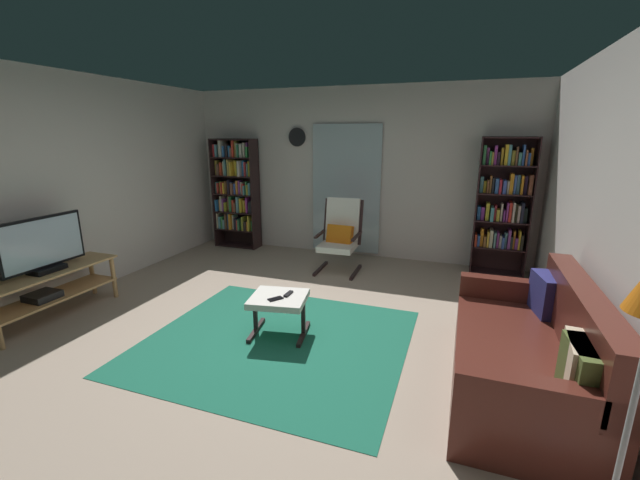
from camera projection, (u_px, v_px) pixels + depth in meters
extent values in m
plane|color=tan|center=(274.00, 332.00, 3.99)|extent=(7.02, 7.02, 0.00)
cube|color=silver|center=(354.00, 173.00, 6.29)|extent=(5.60, 0.06, 2.60)
cube|color=silver|center=(55.00, 189.00, 4.54)|extent=(0.06, 6.00, 2.60)
cube|color=silver|center=(623.00, 224.00, 2.77)|extent=(0.06, 6.00, 2.60)
cube|color=silver|center=(346.00, 190.00, 6.33)|extent=(1.10, 0.01, 2.00)
cube|color=#1E6A51|center=(277.00, 340.00, 3.82)|extent=(2.40, 2.17, 0.01)
cube|color=tan|center=(48.00, 272.00, 4.18)|extent=(0.44, 1.40, 0.02)
cube|color=tan|center=(52.00, 297.00, 4.25)|extent=(0.40, 1.34, 0.02)
cylinder|color=tan|center=(114.00, 277.00, 4.78)|extent=(0.05, 0.05, 0.50)
cylinder|color=tan|center=(92.00, 274.00, 4.89)|extent=(0.05, 0.05, 0.50)
cube|color=black|center=(43.00, 296.00, 4.15)|extent=(0.26, 0.28, 0.07)
cube|color=black|center=(47.00, 269.00, 4.17)|extent=(0.20, 0.32, 0.05)
cube|color=black|center=(42.00, 242.00, 4.10)|extent=(0.04, 0.89, 0.53)
cube|color=silver|center=(44.00, 243.00, 4.09)|extent=(0.01, 0.83, 0.47)
cube|color=black|center=(217.00, 193.00, 6.93)|extent=(0.02, 0.30, 1.82)
cube|color=black|center=(256.00, 195.00, 6.68)|extent=(0.02, 0.30, 1.82)
cube|color=black|center=(240.00, 193.00, 6.93)|extent=(0.76, 0.02, 1.82)
cube|color=black|center=(239.00, 245.00, 7.03)|extent=(0.73, 0.28, 0.02)
cube|color=black|center=(238.00, 229.00, 6.96)|extent=(0.73, 0.28, 0.02)
cube|color=black|center=(237.00, 212.00, 6.88)|extent=(0.73, 0.28, 0.02)
cube|color=black|center=(236.00, 194.00, 6.80)|extent=(0.73, 0.28, 0.02)
cube|color=black|center=(235.00, 176.00, 6.72)|extent=(0.73, 0.28, 0.02)
cube|color=black|center=(234.00, 158.00, 6.65)|extent=(0.73, 0.28, 0.02)
cube|color=black|center=(233.00, 140.00, 6.57)|extent=(0.73, 0.28, 0.02)
cube|color=beige|center=(220.00, 220.00, 7.03)|extent=(0.02, 0.22, 0.26)
cube|color=#5593A4|center=(223.00, 222.00, 7.02)|extent=(0.04, 0.21, 0.21)
cube|color=#32873D|center=(225.00, 222.00, 7.01)|extent=(0.03, 0.19, 0.21)
cube|color=#5B969E|center=(227.00, 223.00, 7.01)|extent=(0.04, 0.23, 0.16)
cube|color=brown|center=(229.00, 221.00, 6.98)|extent=(0.02, 0.23, 0.26)
cube|color=#3359A2|center=(231.00, 220.00, 6.98)|extent=(0.04, 0.19, 0.27)
cube|color=orange|center=(232.00, 221.00, 6.93)|extent=(0.04, 0.20, 0.27)
cube|color=beige|center=(235.00, 221.00, 6.94)|extent=(0.02, 0.15, 0.25)
cube|color=black|center=(237.00, 223.00, 6.92)|extent=(0.04, 0.18, 0.19)
cube|color=#CF3E3A|center=(240.00, 224.00, 6.93)|extent=(0.04, 0.23, 0.17)
cube|color=#397B4D|center=(241.00, 224.00, 6.89)|extent=(0.03, 0.23, 0.19)
cube|color=#3E59AC|center=(244.00, 224.00, 6.89)|extent=(0.03, 0.12, 0.19)
cube|color=olive|center=(245.00, 223.00, 6.87)|extent=(0.03, 0.23, 0.24)
cube|color=#282222|center=(247.00, 225.00, 6.85)|extent=(0.04, 0.18, 0.16)
cube|color=orange|center=(250.00, 225.00, 6.84)|extent=(0.03, 0.18, 0.16)
cube|color=gold|center=(251.00, 223.00, 6.82)|extent=(0.03, 0.23, 0.26)
cube|color=#3B7E47|center=(254.00, 225.00, 6.83)|extent=(0.04, 0.17, 0.17)
cube|color=#276BB3|center=(219.00, 205.00, 6.95)|extent=(0.03, 0.22, 0.19)
cube|color=orange|center=(221.00, 205.00, 6.95)|extent=(0.02, 0.13, 0.19)
cube|color=beige|center=(223.00, 203.00, 6.92)|extent=(0.03, 0.17, 0.26)
cube|color=#8C4197|center=(225.00, 204.00, 6.92)|extent=(0.02, 0.18, 0.22)
cube|color=#9F9D28|center=(228.00, 206.00, 6.92)|extent=(0.03, 0.19, 0.15)
cube|color=brown|center=(230.00, 203.00, 6.89)|extent=(0.04, 0.11, 0.26)
cube|color=#358146|center=(232.00, 204.00, 6.87)|extent=(0.04, 0.15, 0.26)
cube|color=red|center=(236.00, 205.00, 6.88)|extent=(0.03, 0.20, 0.20)
cube|color=brown|center=(237.00, 207.00, 6.85)|extent=(0.04, 0.18, 0.16)
cube|color=#964294|center=(239.00, 205.00, 6.85)|extent=(0.02, 0.14, 0.23)
cube|color=#5A919A|center=(240.00, 204.00, 6.82)|extent=(0.04, 0.23, 0.26)
cube|color=gold|center=(243.00, 205.00, 6.82)|extent=(0.03, 0.23, 0.24)
cube|color=gold|center=(245.00, 206.00, 6.81)|extent=(0.03, 0.12, 0.20)
cube|color=orange|center=(248.00, 206.00, 6.80)|extent=(0.04, 0.14, 0.21)
cube|color=#9D3196|center=(250.00, 204.00, 6.78)|extent=(0.03, 0.24, 0.26)
cube|color=#408249|center=(251.00, 207.00, 6.78)|extent=(0.03, 0.15, 0.17)
cube|color=black|center=(253.00, 207.00, 6.74)|extent=(0.04, 0.23, 0.20)
cube|color=teal|center=(219.00, 187.00, 6.90)|extent=(0.04, 0.18, 0.19)
cube|color=red|center=(221.00, 188.00, 6.88)|extent=(0.03, 0.21, 0.18)
cube|color=#9A9933|center=(223.00, 187.00, 6.86)|extent=(0.04, 0.14, 0.20)
cube|color=red|center=(225.00, 188.00, 6.83)|extent=(0.02, 0.23, 0.19)
cube|color=gold|center=(226.00, 188.00, 6.82)|extent=(0.02, 0.20, 0.18)
cube|color=brown|center=(228.00, 187.00, 6.81)|extent=(0.03, 0.16, 0.21)
cube|color=#251D2B|center=(230.00, 187.00, 6.79)|extent=(0.04, 0.12, 0.23)
cube|color=#3D63A1|center=(233.00, 188.00, 6.81)|extent=(0.03, 0.15, 0.19)
cube|color=brown|center=(234.00, 188.00, 6.77)|extent=(0.04, 0.21, 0.18)
cube|color=#3358BA|center=(236.00, 189.00, 6.75)|extent=(0.03, 0.14, 0.18)
cube|color=orange|center=(239.00, 187.00, 6.75)|extent=(0.04, 0.15, 0.22)
cube|color=#893E94|center=(241.00, 187.00, 6.73)|extent=(0.03, 0.12, 0.23)
cube|color=beige|center=(243.00, 188.00, 6.74)|extent=(0.03, 0.15, 0.20)
cube|color=red|center=(245.00, 189.00, 6.73)|extent=(0.04, 0.17, 0.18)
cube|color=#5399A0|center=(247.00, 190.00, 6.71)|extent=(0.02, 0.23, 0.15)
cube|color=#2F793F|center=(248.00, 188.00, 6.69)|extent=(0.03, 0.16, 0.22)
cube|color=olive|center=(250.00, 190.00, 6.68)|extent=(0.03, 0.22, 0.17)
cube|color=teal|center=(252.00, 189.00, 6.66)|extent=(0.03, 0.20, 0.20)
cube|color=#AA9734|center=(218.00, 168.00, 6.81)|extent=(0.04, 0.12, 0.24)
cube|color=brown|center=(220.00, 169.00, 6.77)|extent=(0.03, 0.16, 0.19)
cube|color=red|center=(223.00, 169.00, 6.78)|extent=(0.04, 0.17, 0.21)
cube|color=beige|center=(225.00, 168.00, 6.76)|extent=(0.02, 0.13, 0.23)
cube|color=teal|center=(227.00, 167.00, 6.73)|extent=(0.04, 0.15, 0.27)
cube|color=#2B6DAF|center=(230.00, 168.00, 6.73)|extent=(0.04, 0.12, 0.24)
cube|color=#9F883D|center=(231.00, 168.00, 6.69)|extent=(0.04, 0.22, 0.27)
cube|color=gold|center=(234.00, 169.00, 6.69)|extent=(0.03, 0.23, 0.23)
cube|color=gold|center=(236.00, 168.00, 6.70)|extent=(0.04, 0.11, 0.26)
cube|color=gold|center=(238.00, 169.00, 6.66)|extent=(0.03, 0.13, 0.23)
cube|color=#3555B0|center=(240.00, 170.00, 6.67)|extent=(0.02, 0.20, 0.19)
cube|color=beige|center=(242.00, 168.00, 6.63)|extent=(0.04, 0.24, 0.25)
cube|color=#2666A4|center=(245.00, 168.00, 6.63)|extent=(0.04, 0.13, 0.25)
cube|color=#C93338|center=(247.00, 169.00, 6.61)|extent=(0.02, 0.21, 0.23)
cube|color=#5B9092|center=(249.00, 170.00, 6.62)|extent=(0.02, 0.18, 0.21)
cube|color=olive|center=(251.00, 169.00, 6.58)|extent=(0.03, 0.14, 0.25)
cube|color=red|center=(217.00, 151.00, 6.73)|extent=(0.04, 0.18, 0.20)
cube|color=teal|center=(219.00, 151.00, 6.71)|extent=(0.04, 0.21, 0.20)
cube|color=brown|center=(221.00, 149.00, 6.70)|extent=(0.03, 0.16, 0.27)
cube|color=beige|center=(223.00, 149.00, 6.68)|extent=(0.04, 0.24, 0.26)
cube|color=#2F65AB|center=(225.00, 151.00, 6.66)|extent=(0.04, 0.16, 0.18)
cube|color=#272125|center=(228.00, 151.00, 6.65)|extent=(0.04, 0.16, 0.20)
cube|color=#2A6CAE|center=(231.00, 151.00, 6.64)|extent=(0.04, 0.15, 0.18)
cube|color=brown|center=(233.00, 152.00, 6.62)|extent=(0.03, 0.19, 0.15)
cube|color=red|center=(235.00, 149.00, 6.59)|extent=(0.03, 0.17, 0.27)
cube|color=olive|center=(237.00, 149.00, 6.60)|extent=(0.02, 0.14, 0.26)
cube|color=beige|center=(239.00, 150.00, 6.59)|extent=(0.03, 0.15, 0.22)
cube|color=#2D7851|center=(240.00, 151.00, 6.57)|extent=(0.02, 0.22, 0.21)
cube|color=beige|center=(243.00, 150.00, 6.57)|extent=(0.04, 0.22, 0.22)
cube|color=beige|center=(246.00, 150.00, 6.55)|extent=(0.04, 0.16, 0.23)
cube|color=#8B3E8E|center=(248.00, 150.00, 6.54)|extent=(0.02, 0.12, 0.24)
cube|color=#328D45|center=(250.00, 152.00, 6.52)|extent=(0.03, 0.23, 0.17)
cube|color=#2F1B1D|center=(476.00, 206.00, 5.55)|extent=(0.02, 0.30, 1.87)
cube|color=#2F1B1D|center=(531.00, 209.00, 5.33)|extent=(0.02, 0.30, 1.87)
cube|color=#2F1B1D|center=(502.00, 206.00, 5.57)|extent=(0.69, 0.02, 1.87)
cube|color=#2F1B1D|center=(495.00, 272.00, 5.68)|extent=(0.66, 0.28, 0.02)
cube|color=#2F1B1D|center=(498.00, 247.00, 5.58)|extent=(0.66, 0.28, 0.02)
cube|color=#2F1B1D|center=(501.00, 221.00, 5.49)|extent=(0.66, 0.28, 0.02)
cube|color=#2F1B1D|center=(504.00, 194.00, 5.39)|extent=(0.66, 0.28, 0.02)
cube|color=#2F1B1D|center=(508.00, 166.00, 5.30)|extent=(0.66, 0.28, 0.02)
cube|color=#2F1B1D|center=(511.00, 138.00, 5.21)|extent=(0.66, 0.28, 0.02)
cube|color=#BF3A25|center=(476.00, 239.00, 5.64)|extent=(0.03, 0.20, 0.17)
cube|color=blue|center=(478.00, 240.00, 5.64)|extent=(0.03, 0.14, 0.15)
cube|color=orange|center=(482.00, 237.00, 5.62)|extent=(0.04, 0.11, 0.25)
cube|color=brown|center=(485.00, 241.00, 5.62)|extent=(0.03, 0.18, 0.15)
cube|color=gold|center=(488.00, 238.00, 5.61)|extent=(0.02, 0.21, 0.21)
cube|color=beige|center=(491.00, 238.00, 5.60)|extent=(0.04, 0.22, 0.24)
cube|color=slate|center=(494.00, 239.00, 5.57)|extent=(0.03, 0.18, 0.21)
cube|color=#923A8C|center=(497.00, 239.00, 5.56)|extent=(0.02, 0.15, 0.21)
cube|color=beige|center=(500.00, 241.00, 5.56)|extent=(0.03, 0.17, 0.17)
cube|color=#3656AE|center=(503.00, 242.00, 5.54)|extent=(0.03, 0.20, 0.16)
cube|color=#578F92|center=(505.00, 240.00, 5.54)|extent=(0.03, 0.16, 0.21)
cube|color=#954397|center=(509.00, 238.00, 5.51)|extent=(0.03, 0.19, 0.26)
cube|color=#232E2A|center=(511.00, 242.00, 5.50)|extent=(0.02, 0.16, 0.17)
cube|color=orange|center=(514.00, 239.00, 5.50)|extent=(0.02, 0.15, 0.25)
cube|color=purple|center=(516.00, 243.00, 5.51)|extent=(0.03, 0.19, 0.16)
cube|color=gold|center=(519.00, 240.00, 5.47)|extent=(0.02, 0.18, 0.26)
cube|color=#2A2820|center=(521.00, 241.00, 5.47)|extent=(0.03, 0.22, 0.21)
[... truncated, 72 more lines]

